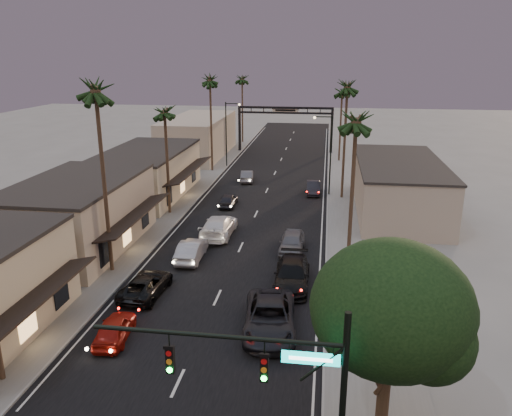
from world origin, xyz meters
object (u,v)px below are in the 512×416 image
(palm_ld, at_px, (210,77))
(streetlight_left, at_px, (228,129))
(oncoming_silver, at_px, (192,250))
(curbside_near, at_px, (270,317))
(oncoming_pickup, at_px, (146,285))
(corner_tree, at_px, (393,314))
(traffic_signal, at_px, (285,382))
(oncoming_red, at_px, (115,328))
(streetlight_right, at_px, (328,149))
(palm_rc, at_px, (342,89))
(palm_lc, at_px, (164,108))
(curbside_black, at_px, (292,274))
(palm_rb, at_px, (348,83))
(palm_lb, at_px, (95,85))
(palm_ra, at_px, (357,116))
(palm_far, at_px, (242,77))
(arch, at_px, (285,118))

(palm_ld, bearing_deg, streetlight_left, 60.75)
(oncoming_silver, bearing_deg, curbside_near, 125.95)
(oncoming_pickup, relative_size, oncoming_silver, 1.08)
(corner_tree, bearing_deg, streetlight_left, 107.97)
(traffic_signal, height_order, streetlight_left, streetlight_left)
(corner_tree, xyz_separation_m, oncoming_red, (-14.09, 5.85, -5.29))
(palm_ld, bearing_deg, oncoming_red, -84.54)
(streetlight_right, distance_m, palm_rc, 19.75)
(streetlight_right, distance_m, oncoming_red, 34.05)
(corner_tree, bearing_deg, curbside_near, 125.07)
(traffic_signal, distance_m, palm_lc, 35.46)
(oncoming_red, bearing_deg, oncoming_silver, -102.34)
(corner_tree, relative_size, curbside_black, 1.51)
(palm_ld, distance_m, curbside_near, 43.08)
(palm_rb, bearing_deg, palm_rc, 90.00)
(streetlight_left, distance_m, palm_lc, 22.65)
(corner_tree, height_order, streetlight_right, streetlight_right)
(curbside_black, bearing_deg, palm_rb, 79.52)
(palm_lb, bearing_deg, palm_lc, 90.00)
(streetlight_left, xyz_separation_m, palm_ra, (15.52, -34.00, 6.11))
(palm_far, height_order, curbside_near, palm_far)
(arch, xyz_separation_m, curbside_near, (3.88, -54.58, -4.66))
(arch, relative_size, palm_lc, 1.25)
(streetlight_right, bearing_deg, corner_tree, -86.11)
(arch, relative_size, palm_ld, 1.07)
(palm_lc, bearing_deg, palm_rc, 58.44)
(arch, bearing_deg, palm_far, 136.05)
(traffic_signal, bearing_deg, curbside_black, 93.15)
(arch, relative_size, oncoming_red, 3.78)
(corner_tree, bearing_deg, curbside_black, 108.71)
(palm_lb, bearing_deg, oncoming_red, -65.37)
(palm_rb, xyz_separation_m, oncoming_silver, (-11.94, -19.02, -11.63))
(arch, bearing_deg, palm_lb, -100.16)
(palm_far, xyz_separation_m, curbside_near, (12.18, -62.58, -10.57))
(palm_rc, bearing_deg, palm_lc, -121.56)
(palm_rc, bearing_deg, palm_lb, -112.27)
(palm_ra, bearing_deg, curbside_black, -146.92)
(streetlight_right, bearing_deg, palm_ra, -85.43)
(curbside_near, bearing_deg, traffic_signal, -86.30)
(streetlight_left, height_order, palm_lc, palm_lc)
(palm_rb, bearing_deg, palm_ld, 147.40)
(palm_rb, distance_m, oncoming_red, 35.42)
(streetlight_left, height_order, oncoming_silver, streetlight_left)
(oncoming_silver, bearing_deg, palm_rc, -108.14)
(streetlight_right, relative_size, oncoming_pickup, 1.75)
(palm_rb, bearing_deg, corner_tree, -88.63)
(corner_tree, height_order, palm_far, palm_far)
(palm_far, relative_size, oncoming_silver, 2.78)
(curbside_near, height_order, curbside_black, curbside_near)
(palm_lc, bearing_deg, palm_ra, -34.90)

